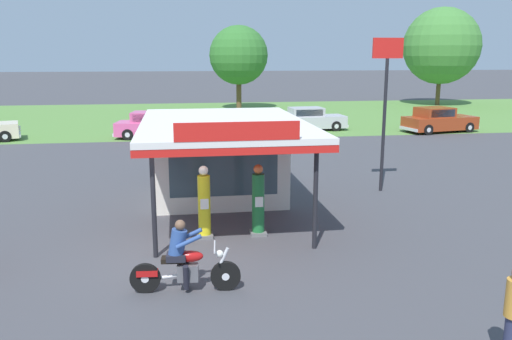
{
  "coord_description": "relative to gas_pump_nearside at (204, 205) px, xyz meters",
  "views": [
    {
      "loc": [
        0.17,
        -12.51,
        4.89
      ],
      "look_at": [
        2.53,
        3.12,
        1.4
      ],
      "focal_mm": 36.72,
      "sensor_mm": 36.0,
      "label": 1
    }
  ],
  "objects": [
    {
      "name": "ground_plane",
      "position": [
        -0.81,
        -1.13,
        -0.92
      ],
      "size": [
        300.0,
        300.0,
        0.0
      ],
      "primitive_type": "plane",
      "color": "#424247"
    },
    {
      "name": "grass_verge_strip",
      "position": [
        -0.81,
        28.87,
        -0.91
      ],
      "size": [
        120.0,
        24.0,
        0.01
      ],
      "primitive_type": "cube",
      "color": "#56843D",
      "rests_on": "ground"
    },
    {
      "name": "service_station_kiosk",
      "position": [
        0.74,
        3.54,
        0.78
      ],
      "size": [
        4.93,
        7.67,
        3.36
      ],
      "color": "silver",
      "rests_on": "ground"
    },
    {
      "name": "gas_pump_nearside",
      "position": [
        0.0,
        0.0,
        0.0
      ],
      "size": [
        0.44,
        0.44,
        2.01
      ],
      "color": "slate",
      "rests_on": "ground"
    },
    {
      "name": "gas_pump_offside",
      "position": [
        1.48,
        -0.0,
        -0.0
      ],
      "size": [
        0.44,
        0.44,
        2.0
      ],
      "color": "slate",
      "rests_on": "ground"
    },
    {
      "name": "motorcycle_with_rider",
      "position": [
        -0.61,
        -3.28,
        -0.26
      ],
      "size": [
        2.32,
        0.7,
        1.58
      ],
      "color": "black",
      "rests_on": "ground"
    },
    {
      "name": "parked_car_back_row_centre",
      "position": [
        -1.82,
        17.95,
        -0.2
      ],
      "size": [
        5.44,
        2.5,
        1.58
      ],
      "color": "#E55993",
      "rests_on": "ground"
    },
    {
      "name": "parked_car_back_row_far_left",
      "position": [
        7.85,
        19.85,
        -0.23
      ],
      "size": [
        5.19,
        2.1,
        1.51
      ],
      "color": "#B7B7BC",
      "rests_on": "ground"
    },
    {
      "name": "parked_car_back_row_far_right",
      "position": [
        16.02,
        17.84,
        -0.19
      ],
      "size": [
        5.07,
        2.76,
        1.6
      ],
      "color": "#993819",
      "rests_on": "ground"
    },
    {
      "name": "tree_oak_right",
      "position": [
        24.86,
        35.17,
        4.65
      ],
      "size": [
        7.35,
        7.35,
        9.4
      ],
      "color": "brown",
      "rests_on": "ground"
    },
    {
      "name": "tree_oak_centre",
      "position": [
        4.95,
        33.94,
        3.92
      ],
      "size": [
        5.25,
        5.25,
        7.48
      ],
      "color": "brown",
      "rests_on": "ground"
    },
    {
      "name": "roadside_pole_sign",
      "position": [
        6.67,
        4.11,
        2.76
      ],
      "size": [
        1.1,
        0.12,
        5.47
      ],
      "color": "black",
      "rests_on": "ground"
    }
  ]
}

